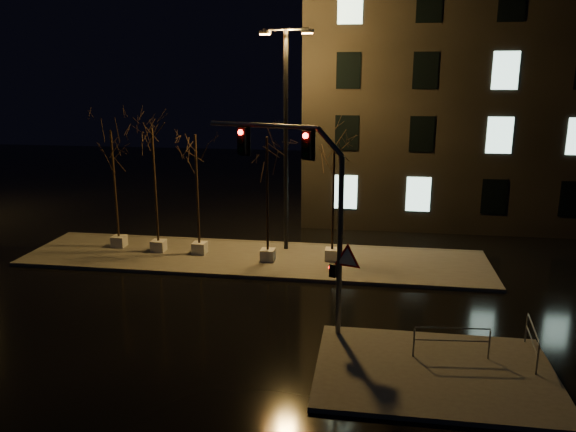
# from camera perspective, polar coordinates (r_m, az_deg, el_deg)

# --- Properties ---
(ground) EXTENTS (90.00, 90.00, 0.00)m
(ground) POSITION_cam_1_polar(r_m,az_deg,el_deg) (21.55, -6.86, -9.53)
(ground) COLOR black
(ground) RESTS_ON ground
(median) EXTENTS (22.00, 5.00, 0.15)m
(median) POSITION_cam_1_polar(r_m,az_deg,el_deg) (26.96, -3.48, -4.31)
(median) COLOR #4A4742
(median) RESTS_ON ground
(sidewalk_corner) EXTENTS (7.00, 5.00, 0.15)m
(sidewalk_corner) POSITION_cam_1_polar(r_m,az_deg,el_deg) (17.81, 14.65, -15.08)
(sidewalk_corner) COLOR #4A4742
(sidewalk_corner) RESTS_ON ground
(building) EXTENTS (25.00, 12.00, 15.00)m
(building) POSITION_cam_1_polar(r_m,az_deg,el_deg) (37.95, 22.15, 11.53)
(building) COLOR black
(building) RESTS_ON ground
(tree_0) EXTENTS (1.80, 1.80, 6.02)m
(tree_0) POSITION_cam_1_polar(r_m,az_deg,el_deg) (28.73, -17.40, 5.75)
(tree_0) COLOR beige
(tree_0) RESTS_ON median
(tree_1) EXTENTS (1.80, 1.80, 6.20)m
(tree_1) POSITION_cam_1_polar(r_m,az_deg,el_deg) (27.41, -13.52, 5.92)
(tree_1) COLOR beige
(tree_1) RESTS_ON median
(tree_2) EXTENTS (1.80, 1.80, 5.92)m
(tree_2) POSITION_cam_1_polar(r_m,az_deg,el_deg) (26.68, -9.33, 5.44)
(tree_2) COLOR beige
(tree_2) RESTS_ON median
(tree_3) EXTENTS (1.80, 1.80, 5.94)m
(tree_3) POSITION_cam_1_polar(r_m,az_deg,el_deg) (25.29, -2.15, 5.17)
(tree_3) COLOR beige
(tree_3) RESTS_ON median
(tree_4) EXTENTS (1.80, 1.80, 5.53)m
(tree_4) POSITION_cam_1_polar(r_m,az_deg,el_deg) (25.48, 4.67, 4.50)
(tree_4) COLOR beige
(tree_4) RESTS_ON median
(traffic_signal_mast) EXTENTS (5.41, 1.88, 6.92)m
(traffic_signal_mast) POSITION_cam_1_polar(r_m,az_deg,el_deg) (18.35, 2.12, 1.79)
(traffic_signal_mast) COLOR #595C61
(traffic_signal_mast) RESTS_ON sidewalk_corner
(streetlight_main) EXTENTS (2.61, 0.86, 10.51)m
(streetlight_main) POSITION_cam_1_polar(r_m,az_deg,el_deg) (26.92, -0.22, 9.08)
(streetlight_main) COLOR black
(streetlight_main) RESTS_ON median
(guard_rail_a) EXTENTS (2.32, 0.25, 1.01)m
(guard_rail_a) POSITION_cam_1_polar(r_m,az_deg,el_deg) (18.28, 16.30, -11.81)
(guard_rail_a) COLOR #595C61
(guard_rail_a) RESTS_ON sidewalk_corner
(guard_rail_b) EXTENTS (0.26, 2.15, 1.02)m
(guard_rail_b) POSITION_cam_1_polar(r_m,az_deg,el_deg) (19.12, 23.57, -11.26)
(guard_rail_b) COLOR #595C61
(guard_rail_b) RESTS_ON sidewalk_corner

